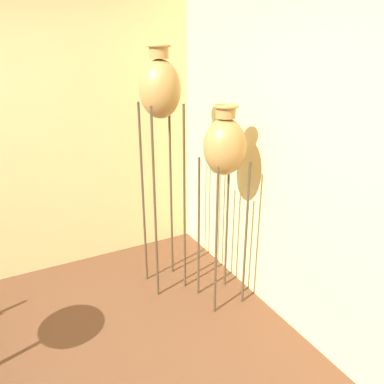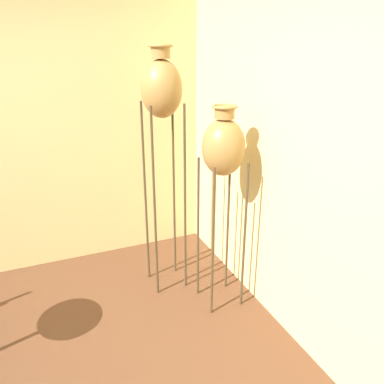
% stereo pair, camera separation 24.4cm
% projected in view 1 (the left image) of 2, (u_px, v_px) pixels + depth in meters
% --- Properties ---
extents(wall_right, '(0.06, 7.80, 2.70)m').
position_uv_depth(wall_right, '(333.00, 163.00, 2.30)').
color(wall_right, beige).
rests_on(wall_right, ground_plane).
extents(vase_stand_tall, '(0.32, 0.32, 2.04)m').
position_uv_depth(vase_stand_tall, '(160.00, 94.00, 2.83)').
color(vase_stand_tall, '#473823').
rests_on(vase_stand_tall, ground_plane).
extents(vase_stand_medium, '(0.32, 0.32, 1.64)m').
position_uv_depth(vase_stand_medium, '(225.00, 149.00, 2.76)').
color(vase_stand_medium, '#473823').
rests_on(vase_stand_medium, ground_plane).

